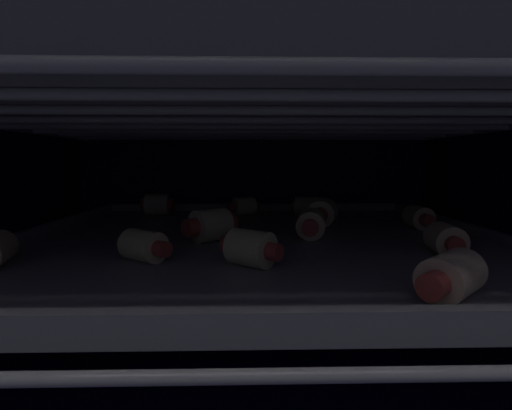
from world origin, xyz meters
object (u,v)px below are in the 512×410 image
(oven_rack_upper, at_px, (258,124))
(pig_in_blanket_upper_10, at_px, (416,100))
(pig_in_blanket_lower_1, at_px, (445,240))
(pig_in_blanket_lower_8, at_px, (323,213))
(heating_element, at_px, (258,1))
(pig_in_blanket_upper_3, at_px, (188,70))
(pig_in_blanket_lower_7, at_px, (418,217))
(pig_in_blanket_lower_4, at_px, (144,246))
(pig_in_blanket_upper_4, at_px, (395,110))
(pig_in_blanket_upper_5, at_px, (275,107))
(pig_in_blanket_upper_8, at_px, (352,80))
(pig_in_blanket_lower_10, at_px, (311,207))
(pig_in_blanket_lower_2, at_px, (311,224))
(pig_in_blanket_lower_6, at_px, (451,276))
(pig_in_blanket_lower_3, at_px, (244,206))
(baking_tray_upper, at_px, (258,112))
(pig_in_blanket_upper_2, at_px, (379,106))
(pig_in_blanket_lower_11, at_px, (251,248))
(pig_in_blanket_upper_7, at_px, (80,92))
(pig_in_blanket_upper_11, at_px, (330,93))
(oven_rack_lower, at_px, (258,247))
(pig_in_blanket_lower_5, at_px, (157,204))
(pig_in_blanket_lower_9, at_px, (211,225))
(pig_in_blanket_upper_1, at_px, (241,77))
(pig_in_blanket_upper_0, at_px, (296,59))
(baking_tray_lower, at_px, (258,240))
(pig_in_blanket_upper_6, at_px, (345,116))
(pig_in_blanket_upper_9, at_px, (318,112))

(oven_rack_upper, bearing_deg, pig_in_blanket_upper_10, 8.56)
(pig_in_blanket_lower_1, xyz_separation_m, pig_in_blanket_lower_8, (-0.07, 0.14, 0.00))
(heating_element, xyz_separation_m, pig_in_blanket_upper_3, (-0.05, -0.08, -0.08))
(heating_element, xyz_separation_m, pig_in_blanket_lower_7, (0.19, 0.05, -0.22))
(pig_in_blanket_lower_4, bearing_deg, pig_in_blanket_upper_10, 22.65)
(pig_in_blanket_lower_4, height_order, pig_in_blanket_upper_4, pig_in_blanket_upper_4)
(pig_in_blanket_upper_5, xyz_separation_m, pig_in_blanket_upper_8, (0.05, -0.15, 0.00))
(pig_in_blanket_lower_4, height_order, pig_in_blanket_lower_10, pig_in_blanket_lower_10)
(heating_element, height_order, pig_in_blanket_lower_2, heating_element)
(pig_in_blanket_lower_6, bearing_deg, pig_in_blanket_lower_3, 110.98)
(baking_tray_upper, bearing_deg, pig_in_blanket_upper_2, 30.94)
(pig_in_blanket_lower_8, xyz_separation_m, pig_in_blanket_lower_11, (-0.09, -0.16, -0.00))
(pig_in_blanket_upper_7, distance_m, pig_in_blanket_upper_8, 0.26)
(pig_in_blanket_upper_3, bearing_deg, pig_in_blanket_upper_11, 33.98)
(pig_in_blanket_lower_8, bearing_deg, oven_rack_lower, -140.84)
(pig_in_blanket_lower_6, distance_m, pig_in_blanket_upper_7, 0.36)
(pig_in_blanket_lower_2, relative_size, pig_in_blanket_lower_5, 1.18)
(pig_in_blanket_upper_8, bearing_deg, pig_in_blanket_lower_3, 113.56)
(pig_in_blanket_lower_9, xyz_separation_m, pig_in_blanket_upper_1, (0.03, -0.05, 0.13))
(pig_in_blanket_upper_0, relative_size, pig_in_blanket_upper_4, 1.11)
(pig_in_blanket_lower_7, height_order, pig_in_blanket_upper_4, pig_in_blanket_upper_4)
(baking_tray_lower, height_order, pig_in_blanket_lower_6, pig_in_blanket_lower_6)
(oven_rack_lower, xyz_separation_m, pig_in_blanket_lower_4, (-0.09, -0.08, 0.02))
(heating_element, distance_m, pig_in_blanket_lower_8, 0.24)
(pig_in_blanket_lower_8, xyz_separation_m, pig_in_blanket_upper_1, (-0.10, -0.13, 0.13))
(heating_element, height_order, pig_in_blanket_lower_1, heating_element)
(heating_element, relative_size, pig_in_blanket_lower_5, 10.30)
(baking_tray_upper, relative_size, pig_in_blanket_upper_4, 9.36)
(baking_tray_upper, bearing_deg, pig_in_blanket_upper_11, 5.21)
(oven_rack_lower, distance_m, pig_in_blanket_upper_4, 0.27)
(oven_rack_lower, height_order, pig_in_blanket_upper_1, pig_in_blanket_upper_1)
(pig_in_blanket_lower_2, xyz_separation_m, pig_in_blanket_upper_10, (0.11, 0.03, 0.13))
(pig_in_blanket_lower_8, distance_m, oven_rack_upper, 0.14)
(pig_in_blanket_upper_4, relative_size, pig_in_blanket_upper_5, 1.05)
(pig_in_blanket_upper_8, bearing_deg, pig_in_blanket_lower_6, -74.37)
(pig_in_blanket_lower_4, height_order, pig_in_blanket_upper_5, pig_in_blanket_upper_5)
(pig_in_blanket_upper_10, distance_m, pig_in_blanket_upper_11, 0.10)
(pig_in_blanket_upper_8, bearing_deg, oven_rack_upper, 142.17)
(pig_in_blanket_lower_2, bearing_deg, pig_in_blanket_lower_9, -171.81)
(pig_in_blanket_lower_11, bearing_deg, pig_in_blanket_upper_11, 52.60)
(pig_in_blanket_lower_6, xyz_separation_m, pig_in_blanket_upper_3, (-0.16, 0.09, 0.13))
(pig_in_blanket_lower_7, height_order, pig_in_blanket_lower_9, pig_in_blanket_lower_9)
(pig_in_blanket_lower_10, xyz_separation_m, pig_in_blanket_upper_7, (-0.25, -0.12, 0.13))
(heating_element, height_order, pig_in_blanket_upper_6, heating_element)
(pig_in_blanket_lower_10, distance_m, pig_in_blanket_upper_9, 0.13)
(pig_in_blanket_upper_10, bearing_deg, pig_in_blanket_lower_2, -167.49)
(pig_in_blanket_upper_8, bearing_deg, pig_in_blanket_upper_3, -171.20)
(pig_in_blanket_lower_2, height_order, pig_in_blanket_upper_5, pig_in_blanket_upper_5)
(baking_tray_lower, bearing_deg, pig_in_blanket_upper_9, 58.13)
(pig_in_blanket_lower_11, xyz_separation_m, pig_in_blanket_upper_10, (0.18, 0.12, 0.13))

